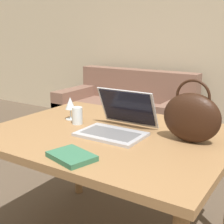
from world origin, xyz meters
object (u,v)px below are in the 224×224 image
Objects in this scene: laptop at (119,121)px; drinking_glass at (77,116)px; couch at (126,114)px; handbag at (192,117)px; wine_glass at (70,104)px.

laptop reaches higher than drinking_glass.
couch is 4.66× the size of laptop.
couch is 2.43m from handbag.
handbag is (1.45, -1.85, 0.61)m from couch.
handbag is (0.69, 0.06, 0.08)m from drinking_glass.
wine_glass is at bearing 172.87° from laptop.
couch is at bearing 118.98° from laptop.
wine_glass reaches higher than drinking_glass.
handbag is at bearing 8.17° from laptop.
couch is 2.24m from laptop.
handbag reaches higher than laptop.
wine_glass reaches higher than couch.
drinking_glass is at bearing -28.61° from wine_glass.
laptop is at bearing -61.02° from couch.
laptop is 3.40× the size of drinking_glass.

